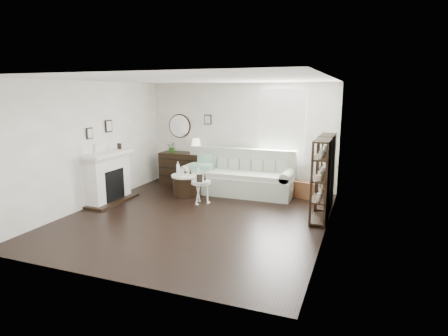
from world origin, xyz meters
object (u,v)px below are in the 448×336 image
at_px(sofa, 238,179).
at_px(drum_table, 187,185).
at_px(dresser, 184,168).
at_px(pedestal_table, 201,183).

xyz_separation_m(sofa, drum_table, (-1.07, -0.69, -0.10)).
bearing_deg(dresser, sofa, -12.88).
distance_m(dresser, pedestal_table, 2.01).
bearing_deg(sofa, drum_table, -147.41).
relative_size(dresser, drum_table, 1.74).
relative_size(sofa, dresser, 2.17).
relative_size(drum_table, pedestal_table, 1.39).
xyz_separation_m(drum_table, pedestal_table, (0.62, -0.53, 0.22)).
height_order(sofa, dresser, sofa).
height_order(sofa, drum_table, sofa).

